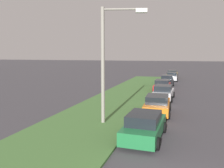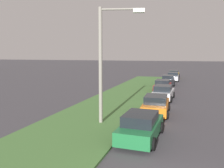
# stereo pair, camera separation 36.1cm
# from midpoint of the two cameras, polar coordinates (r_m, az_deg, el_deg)

# --- Properties ---
(grass_median) EXTENTS (60.00, 6.00, 0.12)m
(grass_median) POSITION_cam_midpoint_polar(r_m,az_deg,el_deg) (18.58, -3.31, -6.92)
(grass_median) COLOR #477238
(grass_median) RESTS_ON ground
(parked_car_green) EXTENTS (4.37, 2.15, 1.47)m
(parked_car_green) POSITION_cam_midpoint_polar(r_m,az_deg,el_deg) (13.16, 6.98, -10.00)
(parked_car_green) COLOR #1E6B38
(parked_car_green) RESTS_ON ground
(parked_car_orange) EXTENTS (4.35, 2.12, 1.47)m
(parked_car_orange) POSITION_cam_midpoint_polar(r_m,az_deg,el_deg) (18.66, 10.27, -4.90)
(parked_car_orange) COLOR orange
(parked_car_orange) RESTS_ON ground
(parked_car_white) EXTENTS (4.36, 2.14, 1.47)m
(parked_car_white) POSITION_cam_midpoint_polar(r_m,az_deg,el_deg) (24.56, 11.80, -2.01)
(parked_car_white) COLOR silver
(parked_car_white) RESTS_ON ground
(parked_car_red) EXTENTS (4.30, 2.03, 1.47)m
(parked_car_red) POSITION_cam_midpoint_polar(r_m,az_deg,el_deg) (29.77, 11.61, -0.40)
(parked_car_red) COLOR red
(parked_car_red) RESTS_ON ground
(parked_car_black) EXTENTS (4.40, 2.21, 1.47)m
(parked_car_black) POSITION_cam_midpoint_polar(r_m,az_deg,el_deg) (36.29, 12.76, 0.93)
(parked_car_black) COLOR black
(parked_car_black) RESTS_ON ground
(parked_car_silver) EXTENTS (4.32, 2.05, 1.47)m
(parked_car_silver) POSITION_cam_midpoint_polar(r_m,az_deg,el_deg) (42.03, 13.89, 1.74)
(parked_car_silver) COLOR #B2B5BA
(parked_car_silver) RESTS_ON ground
(parked_car_yellow) EXTENTS (4.34, 2.10, 1.47)m
(parked_car_yellow) POSITION_cam_midpoint_polar(r_m,az_deg,el_deg) (47.24, 14.03, 2.32)
(parked_car_yellow) COLOR gold
(parked_car_yellow) RESTS_ON ground
(streetlight) EXTENTS (0.92, 2.84, 7.50)m
(streetlight) POSITION_cam_midpoint_polar(r_m,az_deg,el_deg) (15.22, -1.56, 6.43)
(streetlight) COLOR gray
(streetlight) RESTS_ON ground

